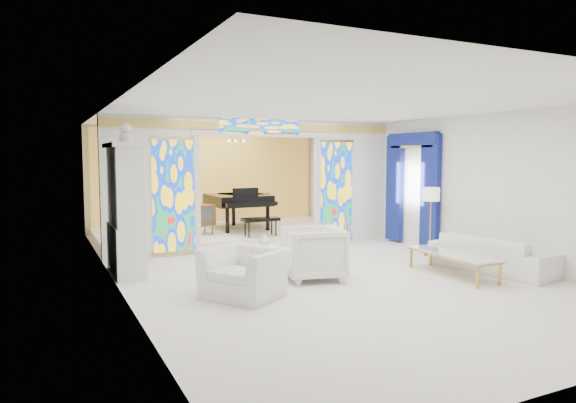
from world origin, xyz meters
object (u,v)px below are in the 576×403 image
armchair_right (313,253)px  sofa (492,254)px  armchair_left (245,273)px  grand_piano (241,200)px  tv_console (201,215)px  china_cabinet (125,210)px  coffee_table (452,255)px

armchair_right → sofa: bearing=87.6°
armchair_left → armchair_right: (1.48, 0.53, 0.09)m
grand_piano → sofa: bearing=-69.0°
sofa → grand_piano: bearing=12.4°
tv_console → china_cabinet: bearing=-148.7°
coffee_table → tv_console: bearing=118.1°
coffee_table → tv_console: 6.36m
coffee_table → china_cabinet: bearing=152.5°
china_cabinet → tv_console: (2.24, 2.88, -0.51)m
china_cabinet → coffee_table: size_ratio=1.45×
armchair_right → tv_console: tv_console is taller
sofa → coffee_table: size_ratio=1.21×
china_cabinet → grand_piano: china_cabinet is taller
armchair_left → grand_piano: size_ratio=0.40×
sofa → coffee_table: sofa is taller
coffee_table → sofa: bearing=-3.2°
china_cabinet → sofa: size_ratio=1.19×
armchair_left → china_cabinet: bearing=177.3°
armchair_left → sofa: (4.78, -0.40, -0.04)m
armchair_left → tv_console: size_ratio=1.51×
sofa → china_cabinet: bearing=56.5°
coffee_table → grand_piano: size_ratio=0.66×
armchair_right → armchair_left: bearing=-56.9°
grand_piano → coffee_table: bearing=-76.4°
armchair_left → grand_piano: bearing=126.6°
china_cabinet → armchair_right: (2.86, -1.84, -0.71)m
armchair_right → grand_piano: size_ratio=0.35×
armchair_left → tv_console: 5.33m
armchair_left → grand_piano: (2.24, 6.02, 0.58)m
china_cabinet → armchair_right: 3.48m
armchair_right → coffee_table: size_ratio=0.54×
coffee_table → grand_piano: 6.59m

